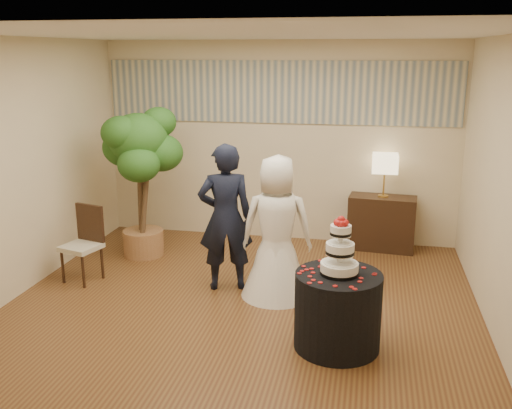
% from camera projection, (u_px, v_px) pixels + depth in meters
% --- Properties ---
extents(floor, '(5.00, 5.00, 0.00)m').
position_uv_depth(floor, '(239.00, 309.00, 6.04)').
color(floor, brown).
rests_on(floor, ground).
extents(ceiling, '(5.00, 5.00, 0.00)m').
position_uv_depth(ceiling, '(237.00, 34.00, 5.31)').
color(ceiling, white).
rests_on(ceiling, wall_back).
extents(wall_back, '(5.00, 0.06, 2.80)m').
position_uv_depth(wall_back, '(278.00, 142.00, 8.04)').
color(wall_back, beige).
rests_on(wall_back, ground).
extents(wall_front, '(5.00, 0.06, 2.80)m').
position_uv_depth(wall_front, '(140.00, 272.00, 3.31)').
color(wall_front, beige).
rests_on(wall_front, ground).
extents(wall_left, '(0.06, 5.00, 2.80)m').
position_uv_depth(wall_left, '(13.00, 170.00, 6.15)').
color(wall_left, beige).
rests_on(wall_left, ground).
extents(wall_right, '(0.06, 5.00, 2.80)m').
position_uv_depth(wall_right, '(505.00, 192.00, 5.19)').
color(wall_right, beige).
rests_on(wall_right, ground).
extents(mural_border, '(4.90, 0.02, 0.85)m').
position_uv_depth(mural_border, '(279.00, 92.00, 7.84)').
color(mural_border, '#9FA091').
rests_on(mural_border, wall_back).
extents(groom, '(0.71, 0.57, 1.68)m').
position_uv_depth(groom, '(225.00, 218.00, 6.38)').
color(groom, black).
rests_on(groom, floor).
extents(bride, '(0.87, 0.87, 1.59)m').
position_uv_depth(bride, '(277.00, 227.00, 6.19)').
color(bride, white).
rests_on(bride, floor).
extents(cake_table, '(1.02, 1.02, 0.72)m').
position_uv_depth(cake_table, '(338.00, 311.00, 5.18)').
color(cake_table, black).
rests_on(cake_table, floor).
extents(wedding_cake, '(0.35, 0.35, 0.54)m').
position_uv_depth(wedding_cake, '(340.00, 245.00, 5.02)').
color(wedding_cake, white).
rests_on(wedding_cake, cake_table).
extents(console, '(0.92, 0.47, 0.74)m').
position_uv_depth(console, '(382.00, 223.00, 7.80)').
color(console, black).
rests_on(console, floor).
extents(table_lamp, '(0.34, 0.34, 0.58)m').
position_uv_depth(table_lamp, '(384.00, 176.00, 7.63)').
color(table_lamp, beige).
rests_on(table_lamp, console).
extents(ficus_tree, '(1.33, 1.33, 2.00)m').
position_uv_depth(ficus_tree, '(140.00, 182.00, 7.40)').
color(ficus_tree, '#2A5E1D').
rests_on(ficus_tree, floor).
extents(side_chair, '(0.51, 0.53, 0.90)m').
position_uv_depth(side_chair, '(81.00, 245.00, 6.68)').
color(side_chair, black).
rests_on(side_chair, floor).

